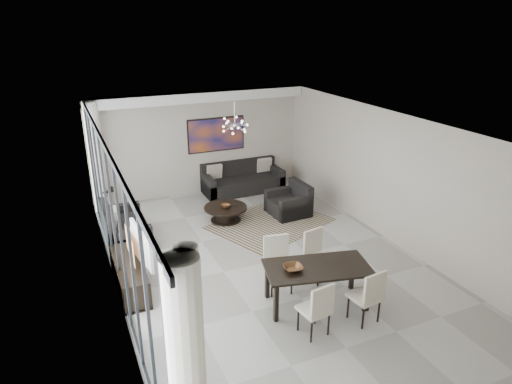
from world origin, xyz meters
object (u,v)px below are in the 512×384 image
coffee_table (226,213)px  sofa_main (242,181)px  dining_table (317,271)px  television (135,246)px  tv_console (129,275)px

coffee_table → sofa_main: (1.19, 1.78, 0.07)m
sofa_main → dining_table: (-0.96, -5.75, 0.39)m
sofa_main → television: 5.46m
coffee_table → tv_console: tv_console is taller
tv_console → coffee_table: bearing=38.2°
sofa_main → tv_console: size_ratio=1.34×
sofa_main → tv_console: 5.51m
television → dining_table: (2.77, -1.80, -0.20)m
television → coffee_table: bearing=-56.2°
coffee_table → dining_table: dining_table is taller
coffee_table → tv_console: 3.43m
sofa_main → tv_console: (-3.88, -3.91, -0.01)m
coffee_table → tv_console: (-2.70, -2.12, 0.06)m
coffee_table → dining_table: bearing=-86.7°
dining_table → coffee_table: bearing=93.3°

